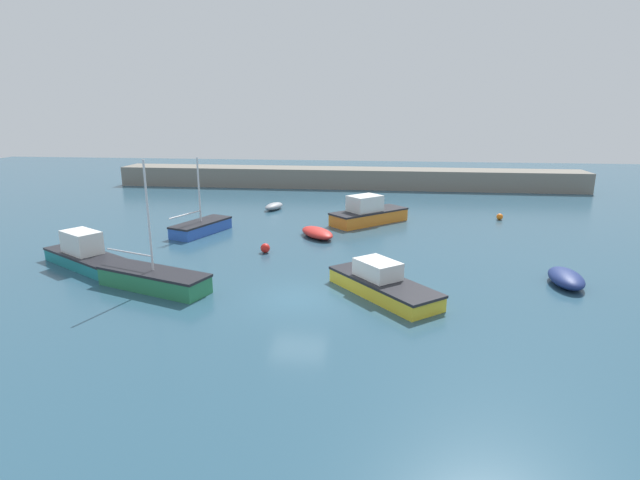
# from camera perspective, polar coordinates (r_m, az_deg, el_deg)

# --- Properties ---
(ground_plane) EXTENTS (120.00, 120.00, 0.20)m
(ground_plane) POSITION_cam_1_polar(r_m,az_deg,el_deg) (22.52, -2.50, -6.93)
(ground_plane) COLOR #284C60
(harbor_breakwater) EXTENTS (48.81, 3.79, 2.01)m
(harbor_breakwater) POSITION_cam_1_polar(r_m,az_deg,el_deg) (53.73, 3.05, 7.12)
(harbor_breakwater) COLOR slate
(harbor_breakwater) RESTS_ON ground_plane
(cabin_cruiser_white) EXTENTS (5.33, 5.84, 1.53)m
(cabin_cruiser_white) POSITION_cam_1_polar(r_m,az_deg,el_deg) (22.91, 7.10, -4.95)
(cabin_cruiser_white) COLOR yellow
(cabin_cruiser_white) RESTS_ON ground_plane
(dinghy_near_pier) EXTENTS (1.68, 2.50, 0.57)m
(dinghy_near_pier) POSITION_cam_1_polar(r_m,az_deg,el_deg) (41.89, -5.28, 3.86)
(dinghy_near_pier) COLOR gray
(dinghy_near_pier) RESTS_ON ground_plane
(motorboat_grey_hull) EXTENTS (6.42, 4.89, 1.90)m
(motorboat_grey_hull) POSITION_cam_1_polar(r_m,az_deg,el_deg) (29.44, -25.16, -1.56)
(motorboat_grey_hull) COLOR teal
(motorboat_grey_hull) RESTS_ON ground_plane
(open_tender_yellow) EXTENTS (3.07, 3.44, 0.63)m
(open_tender_yellow) POSITION_cam_1_polar(r_m,az_deg,el_deg) (32.74, -0.32, 0.84)
(open_tender_yellow) COLOR red
(open_tender_yellow) RESTS_ON ground_plane
(motorboat_with_cabin) EXTENTS (5.86, 5.69, 2.10)m
(motorboat_with_cabin) POSITION_cam_1_polar(r_m,az_deg,el_deg) (36.83, 5.49, 3.08)
(motorboat_with_cabin) COLOR orange
(motorboat_with_cabin) RESTS_ON ground_plane
(rowboat_white_midwater) EXTENTS (1.54, 2.97, 0.71)m
(rowboat_white_midwater) POSITION_cam_1_polar(r_m,az_deg,el_deg) (26.74, 26.30, -3.92)
(rowboat_white_midwater) COLOR navy
(rowboat_white_midwater) RESTS_ON ground_plane
(sailboat_tall_mast) EXTENTS (5.93, 3.47, 6.07)m
(sailboat_tall_mast) POSITION_cam_1_polar(r_m,az_deg,el_deg) (24.74, -18.45, -4.25)
(sailboat_tall_mast) COLOR #287A4C
(sailboat_tall_mast) RESTS_ON ground_plane
(sailboat_short_mast) EXTENTS (3.23, 5.19, 5.13)m
(sailboat_short_mast) POSITION_cam_1_polar(r_m,az_deg,el_deg) (34.70, -13.42, 1.45)
(sailboat_short_mast) COLOR #2D56B7
(sailboat_short_mast) RESTS_ON ground_plane
(mooring_buoy_red) EXTENTS (0.56, 0.56, 0.56)m
(mooring_buoy_red) POSITION_cam_1_polar(r_m,az_deg,el_deg) (29.46, -6.28, -0.93)
(mooring_buoy_red) COLOR red
(mooring_buoy_red) RESTS_ON ground_plane
(mooring_buoy_orange) EXTENTS (0.48, 0.48, 0.48)m
(mooring_buoy_orange) POSITION_cam_1_polar(r_m,az_deg,el_deg) (40.28, 19.85, 2.52)
(mooring_buoy_orange) COLOR orange
(mooring_buoy_orange) RESTS_ON ground_plane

